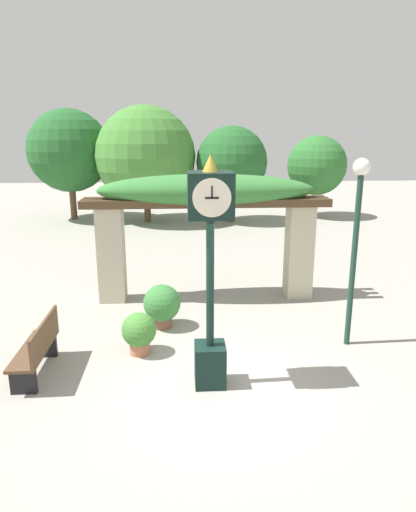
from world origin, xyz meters
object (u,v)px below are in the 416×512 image
object	(u,v)px
lamp_post	(357,222)
potted_plant_near_left	(162,304)
potted_plant_near_right	(139,332)
pedestal_clock	(210,258)
park_bench	(38,349)

from	to	relation	value
lamp_post	potted_plant_near_left	bearing A→B (deg)	164.31
potted_plant_near_left	potted_plant_near_right	bearing A→B (deg)	-107.94
pedestal_clock	lamp_post	world-z (taller)	pedestal_clock
pedestal_clock	potted_plant_near_left	bearing A→B (deg)	110.26
lamp_post	pedestal_clock	bearing A→B (deg)	-154.74
park_bench	lamp_post	size ratio (longest dim) A/B	0.43
potted_plant_near_right	park_bench	xyz separation A→B (m)	(-1.53, -0.60, 0.03)
pedestal_clock	park_bench	bearing A→B (deg)	170.15
potted_plant_near_right	park_bench	bearing A→B (deg)	-158.65
potted_plant_near_left	park_bench	distance (m)	2.54
pedestal_clock	potted_plant_near_right	world-z (taller)	pedestal_clock
pedestal_clock	park_bench	world-z (taller)	pedestal_clock
park_bench	potted_plant_near_right	bearing A→B (deg)	111.35
potted_plant_near_left	lamp_post	world-z (taller)	lamp_post
park_bench	lamp_post	xyz separation A→B (m)	(5.27, 0.75, 1.81)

